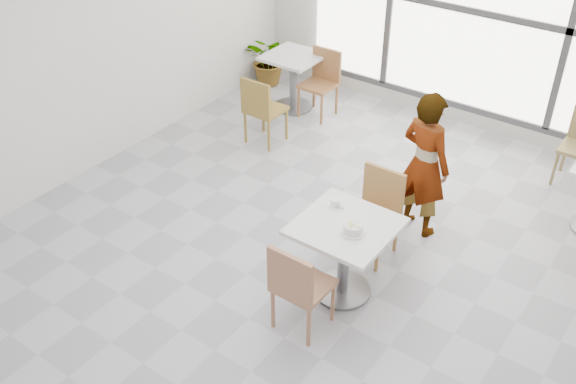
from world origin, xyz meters
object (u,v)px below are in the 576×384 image
Objects in this scene: chair_near at (298,284)px; person at (425,164)px; bg_chair_left_far at (322,78)px; plant_left at (270,60)px; chair_far at (377,207)px; bg_chair_left_near at (261,107)px; bg_table_left at (293,74)px; oatmeal_bowl at (353,228)px; main_table at (345,246)px; coffee_cup at (335,203)px.

person is at bearing -95.27° from chair_near.
person reaches higher than bg_chair_left_far.
plant_left is at bearing -15.46° from person.
chair_far and bg_chair_left_near have the same top height.
bg_chair_left_far is (-2.01, 3.38, 0.00)m from chair_near.
chair_near is 4.08m from bg_table_left.
bg_table_left is (-2.56, 2.75, -0.31)m from oatmeal_bowl.
chair_far reaches higher than oatmeal_bowl.
main_table is at bearing 99.02° from person.
main_table is 0.92× the size of bg_chair_left_far.
main_table is 1.07× the size of bg_table_left.
bg_chair_left_far reaches higher than plant_left.
coffee_cup is 3.38m from bg_table_left.
oatmeal_bowl is 0.28× the size of bg_table_left.
oatmeal_bowl is 2.90m from bg_chair_left_near.
oatmeal_bowl reaches higher than coffee_cup.
chair_far is 1.16× the size of bg_table_left.
chair_far is at bearing -39.94° from bg_table_left.
bg_table_left is 0.86× the size of bg_chair_left_far.
chair_near is at bearing 133.21° from bg_chair_left_near.
person is at bearing 72.77° from coffee_cup.
main_table is 0.38m from coffee_cup.
bg_chair_left_far is (-1.85, 2.60, -0.28)m from coffee_cup.
bg_chair_left_far is (-2.07, 2.77, -0.02)m from main_table.
chair_far is 4.14× the size of oatmeal_bowl.
bg_chair_left_near is at bearing -56.25° from plant_left.
chair_near and chair_far have the same top height.
oatmeal_bowl is (0.10, -0.06, 0.27)m from main_table.
bg_chair_left_near is at bearing 142.82° from main_table.
oatmeal_bowl is at bearing -52.56° from bg_chair_left_far.
coffee_cup is at bearing -44.89° from plant_left.
coffee_cup is at bearing -78.40° from chair_near.
bg_chair_left_near is 1.11m from bg_chair_left_far.
main_table reaches higher than plant_left.
main_table is at bearing -95.69° from chair_near.
chair_far is 0.58× the size of person.
person is 1.73× the size of bg_chair_left_near.
bg_table_left is at bearing -75.81° from bg_chair_left_near.
coffee_cup is 4.17m from plant_left.
bg_table_left is (-2.57, 1.44, -0.27)m from person.
chair_near is 1.16× the size of bg_table_left.
bg_chair_left_far reaches higher than oatmeal_bowl.
main_table is 0.92× the size of chair_far.
bg_table_left is at bearing -167.58° from bg_chair_left_far.
chair_far is 0.60m from coffee_cup.
plant_left is (-3.09, 2.42, -0.14)m from chair_far.
bg_chair_left_near reaches higher than plant_left.
oatmeal_bowl is at bearing 103.69° from person.
chair_far is at bearing -46.27° from bg_chair_left_far.
bg_chair_left_far is at bearing -20.88° from person.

